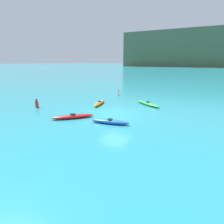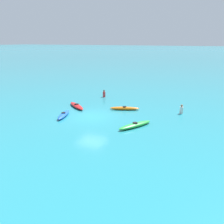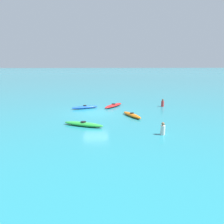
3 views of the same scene
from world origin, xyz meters
TOP-DOWN VIEW (x-y plane):
  - ground_plane at (0.00, 0.00)m, footprint 600.00×600.00m
  - kayak_green at (1.01, 4.61)m, footprint 3.32×2.08m
  - kayak_orange at (-3.34, 1.85)m, footprint 1.58×2.95m
  - kayak_blue at (1.12, -2.32)m, footprint 2.97×1.51m
  - kayak_red at (-2.10, -3.04)m, footprint 2.60×3.10m
  - person_near_shore at (-7.72, -2.72)m, footprint 0.45×0.45m
  - person_by_kayaks at (-4.50, 7.23)m, footprint 0.44×0.44m

SIDE VIEW (x-z plane):
  - ground_plane at x=0.00m, z-range 0.00..0.00m
  - kayak_orange at x=-3.34m, z-range -0.02..0.35m
  - kayak_green at x=1.01m, z-range -0.02..0.35m
  - kayak_blue at x=1.12m, z-range -0.02..0.35m
  - kayak_red at x=-2.10m, z-range -0.02..0.35m
  - person_near_shore at x=-7.72m, z-range -0.05..0.83m
  - person_by_kayaks at x=-4.50m, z-range -0.05..0.83m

